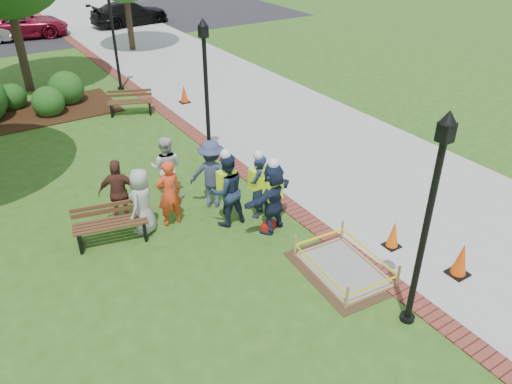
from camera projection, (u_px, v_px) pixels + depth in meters
ground at (266, 259)px, 11.17m from camera, size 100.00×100.00×0.00m
sidewalk at (233, 93)px, 20.75m from camera, size 6.00×60.00×0.02m
brick_edging at (160, 108)px, 19.23m from camera, size 0.50×60.00×0.03m
mulch_bed at (20, 116)px, 18.47m from camera, size 7.00×3.00×0.05m
parking_lot at (24, 30)px, 30.77m from camera, size 36.00×12.00×0.01m
wet_concrete_pad at (344, 262)px, 10.71m from camera, size 1.87×2.43×0.55m
bench_near at (112, 231)px, 11.61m from camera, size 1.76×0.93×0.91m
bench_far at (131, 107)px, 18.59m from camera, size 1.68×1.11×0.87m
cone_front at (461, 260)px, 10.51m from camera, size 0.41×0.41×0.82m
cone_back at (393, 235)px, 11.40m from camera, size 0.35×0.35×0.70m
cone_far at (184, 94)px, 19.59m from camera, size 0.38×0.38×0.74m
toolbox at (268, 226)px, 12.12m from camera, size 0.45×0.36×0.20m
lamp_near at (429, 211)px, 8.32m from camera, size 0.28×0.28×4.26m
lamp_mid at (206, 83)px, 14.12m from camera, size 0.28×0.28×4.26m
lamp_far at (113, 29)px, 19.93m from camera, size 0.28×0.28×4.26m
shrub_c at (51, 115)px, 18.66m from camera, size 1.17×1.17×1.17m
shrub_d at (69, 103)px, 19.77m from camera, size 1.36×1.36×1.36m
shrub_e at (15, 108)px, 19.26m from camera, size 1.05×1.05×1.05m
casual_person_a at (142, 201)px, 11.72m from camera, size 0.63×0.61×1.67m
casual_person_b at (169, 193)px, 11.98m from camera, size 0.56×0.36×1.73m
casual_person_c at (166, 168)px, 13.11m from camera, size 0.66×0.62×1.74m
casual_person_d at (120, 193)px, 11.99m from camera, size 0.66×0.57×1.73m
casual_person_e at (212, 174)px, 12.71m from camera, size 0.69×0.65×1.83m
hivis_worker_a at (273, 196)px, 11.72m from camera, size 0.66×0.53×1.92m
hivis_worker_b at (258, 184)px, 12.29m from camera, size 0.63×0.60×1.82m
hivis_worker_c at (227, 188)px, 11.94m from camera, size 0.61×0.40×2.02m
parked_car_c at (24, 38)px, 29.13m from camera, size 2.86×5.06×1.56m
parked_car_d at (131, 25)px, 32.13m from camera, size 2.64×5.03×1.57m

